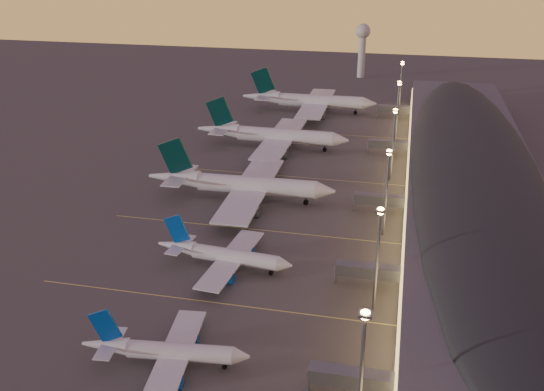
# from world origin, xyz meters

# --- Properties ---
(ground) EXTENTS (700.00, 700.00, 0.00)m
(ground) POSITION_xyz_m (0.00, 0.00, 0.00)
(ground) COLOR #43413E
(airliner_narrow_south) EXTENTS (34.15, 30.68, 12.19)m
(airliner_narrow_south) POSITION_xyz_m (-3.00, -28.56, 3.15)
(airliner_narrow_south) COLOR silver
(airliner_narrow_south) RESTS_ON ground
(airliner_narrow_north) EXTENTS (37.17, 33.33, 13.27)m
(airliner_narrow_north) POSITION_xyz_m (-3.25, 11.66, 3.43)
(airliner_narrow_north) COLOR silver
(airliner_narrow_north) RESTS_ON ground
(airliner_wide_near) EXTENTS (62.36, 56.66, 19.99)m
(airliner_wide_near) POSITION_xyz_m (-11.00, 55.85, 5.15)
(airliner_wide_near) COLOR silver
(airliner_wide_near) RESTS_ON ground
(airliner_wide_mid) EXTENTS (63.14, 57.31, 20.26)m
(airliner_wide_mid) POSITION_xyz_m (-12.99, 110.97, 5.21)
(airliner_wide_mid) COLOR silver
(airliner_wide_mid) RESTS_ON ground
(airliner_wide_far) EXTENTS (66.67, 60.50, 21.39)m
(airliner_wide_far) POSITION_xyz_m (-7.68, 170.33, 5.51)
(airliner_wide_far) COLOR silver
(airliner_wide_far) RESTS_ON ground
(terminal_building) EXTENTS (56.35, 255.00, 17.46)m
(terminal_building) POSITION_xyz_m (61.84, 72.47, 8.78)
(terminal_building) COLOR #525258
(terminal_building) RESTS_ON ground
(light_masts) EXTENTS (2.20, 217.20, 25.90)m
(light_masts) POSITION_xyz_m (36.00, 65.00, 17.55)
(light_masts) COLOR slate
(light_masts) RESTS_ON ground
(radar_tower) EXTENTS (9.00, 9.00, 32.50)m
(radar_tower) POSITION_xyz_m (10.00, 260.00, 21.87)
(radar_tower) COLOR silver
(radar_tower) RESTS_ON ground
(lane_markings) EXTENTS (90.00, 180.36, 0.00)m
(lane_markings) POSITION_xyz_m (0.00, 40.00, 0.01)
(lane_markings) COLOR #D8C659
(lane_markings) RESTS_ON ground
(baggage_tug_c) EXTENTS (3.75, 1.89, 1.07)m
(baggage_tug_c) POSITION_xyz_m (10.03, 13.72, 0.49)
(baggage_tug_c) COLOR gold
(baggage_tug_c) RESTS_ON ground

